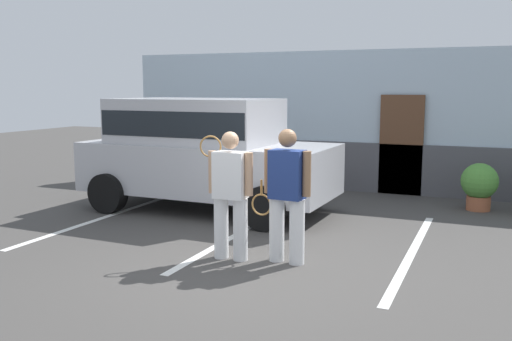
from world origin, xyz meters
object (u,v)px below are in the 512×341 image
Objects in this scene: potted_plant_by_porch at (479,184)px; tennis_player_woman at (287,194)px; tennis_player_man at (230,193)px; parked_suv at (203,148)px.

tennis_player_woman is at bearing -116.82° from potted_plant_by_porch.
tennis_player_man is 1.93× the size of potted_plant_by_porch.
parked_suv is at bearing -157.52° from potted_plant_by_porch.
parked_suv is 2.75× the size of tennis_player_man.
parked_suv is at bearing -55.71° from tennis_player_man.
parked_suv is 3.48m from tennis_player_woman.
tennis_player_man is at bearing 16.67° from tennis_player_woman.
tennis_player_man is at bearing -123.01° from potted_plant_by_porch.
parked_suv is 2.68× the size of tennis_player_woman.
tennis_player_man is 5.38m from potted_plant_by_porch.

